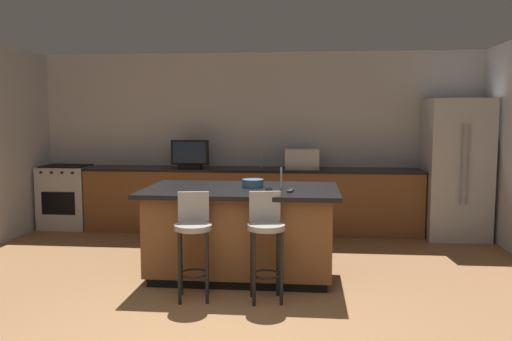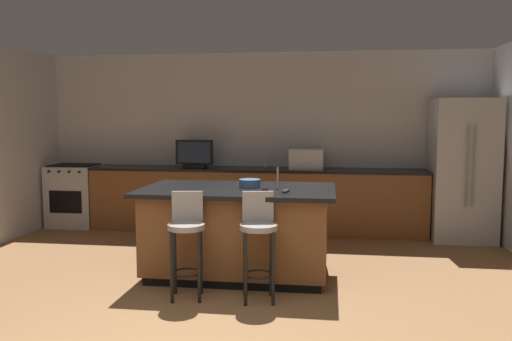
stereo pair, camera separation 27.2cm
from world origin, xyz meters
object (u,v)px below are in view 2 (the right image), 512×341
kitchen_island (238,231)px  fruit_bowl (250,183)px  bar_stool_right (259,236)px  tv_monitor (194,155)px  range_oven (75,195)px  refrigerator (462,170)px  microwave (306,159)px  tv_remote (286,191)px  cell_phone (265,189)px  bar_stool_left (187,235)px

kitchen_island → fruit_bowl: size_ratio=8.87×
bar_stool_right → tv_monitor: bearing=104.9°
kitchen_island → range_oven: (-2.92, 2.14, -0.00)m
refrigerator → microwave: refrigerator is taller
microwave → refrigerator: bearing=-2.4°
bar_stool_right → tv_remote: bearing=56.4°
cell_phone → fruit_bowl: bearing=128.3°
tv_monitor → range_oven: bearing=178.5°
kitchen_island → bar_stool_left: bar_stool_left is taller
kitchen_island → range_oven: bearing=143.8°
range_oven → cell_phone: size_ratio=6.33×
microwave → kitchen_island: bearing=-105.9°
kitchen_island → tv_remote: bearing=-23.5°
fruit_bowl → bar_stool_left: bearing=-119.3°
range_oven → microwave: microwave is taller
tv_monitor → refrigerator: bearing=-0.5°
bar_stool_left → fruit_bowl: fruit_bowl is taller
refrigerator → tv_remote: 3.17m
microwave → tv_remote: microwave is taller
tv_monitor → cell_phone: 2.55m
refrigerator → cell_phone: refrigerator is taller
cell_phone → kitchen_island: bearing=155.2°
microwave → cell_phone: 2.26m
kitchen_island → microwave: size_ratio=4.19×
bar_stool_right → tv_remote: size_ratio=5.82×
range_oven → microwave: size_ratio=1.98×
range_oven → fruit_bowl: size_ratio=4.19×
kitchen_island → fruit_bowl: fruit_bowl is taller
fruit_bowl → kitchen_island: bearing=-142.6°
bar_stool_right → bar_stool_left: bearing=171.7°
microwave → bar_stool_right: 2.91m
bar_stool_right → cell_phone: 0.71m
kitchen_island → range_oven: size_ratio=2.12×
bar_stool_left → tv_monitor: bearing=92.8°
fruit_bowl → tv_remote: (0.41, -0.31, -0.03)m
refrigerator → microwave: (-2.11, 0.09, 0.11)m
kitchen_island → fruit_bowl: 0.52m
refrigerator → fruit_bowl: size_ratio=8.45×
kitchen_island → microwave: microwave is taller
cell_phone → range_oven: bearing=137.9°
fruit_bowl → bar_stool_right: bearing=-75.7°
fruit_bowl → range_oven: bearing=145.9°
range_oven → bar_stool_left: 3.86m
kitchen_island → bar_stool_right: bearing=-66.1°
refrigerator → fruit_bowl: refrigerator is taller
microwave → cell_phone: (-0.32, -2.23, -0.13)m
cell_phone → tv_remote: 0.26m
kitchen_island → range_oven: 3.62m
range_oven → microwave: 3.59m
tv_remote → range_oven: bearing=152.4°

